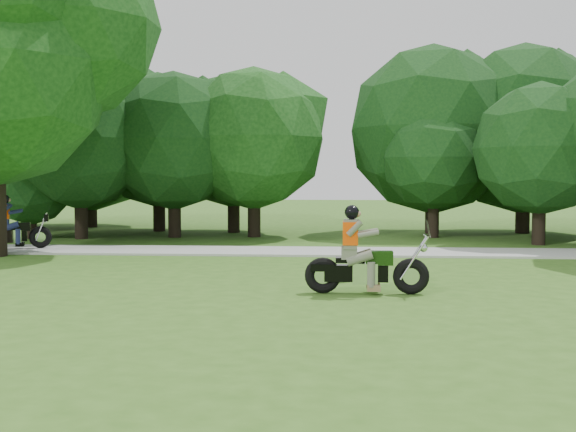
{
  "coord_description": "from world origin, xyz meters",
  "views": [
    {
      "loc": [
        -1.33,
        -11.94,
        2.17
      ],
      "look_at": [
        -2.42,
        3.2,
        1.29
      ],
      "focal_mm": 45.0,
      "sensor_mm": 36.0,
      "label": 1
    }
  ],
  "objects": [
    {
      "name": "walkway",
      "position": [
        0.0,
        8.0,
        0.03
      ],
      "size": [
        60.0,
        2.2,
        0.06
      ],
      "primitive_type": "cube",
      "color": "#A9A9A3",
      "rests_on": "ground"
    },
    {
      "name": "ground",
      "position": [
        0.0,
        0.0,
        0.0
      ],
      "size": [
        100.0,
        100.0,
        0.0
      ],
      "primitive_type": "plane",
      "color": "#34601B",
      "rests_on": "ground"
    },
    {
      "name": "tree_line",
      "position": [
        -0.24,
        14.52,
        3.61
      ],
      "size": [
        40.38,
        12.59,
        7.69
      ],
      "color": "black",
      "rests_on": "ground"
    },
    {
      "name": "chopper_motorcycle",
      "position": [
        -0.95,
        1.13,
        0.6
      ],
      "size": [
        2.26,
        0.6,
        1.62
      ],
      "rotation": [
        0.0,
        0.0,
        -0.0
      ],
      "color": "black",
      "rests_on": "ground"
    },
    {
      "name": "touring_motorcycle",
      "position": [
        -10.67,
        7.81,
        0.62
      ],
      "size": [
        1.94,
        1.13,
        1.54
      ],
      "rotation": [
        0.0,
        0.0,
        0.37
      ],
      "color": "black",
      "rests_on": "walkway"
    }
  ]
}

